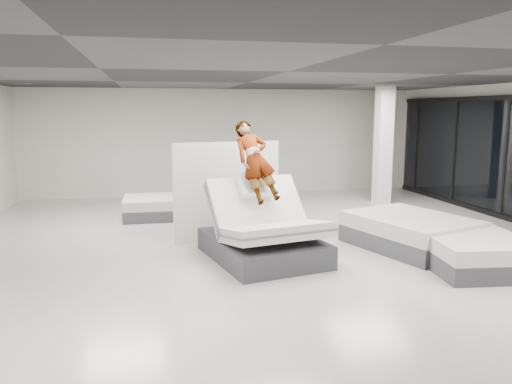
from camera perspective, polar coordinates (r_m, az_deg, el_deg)
room at (r=8.54m, az=3.55°, el=2.81°), size 14.00×14.04×3.20m
hero_bed at (r=8.66m, az=0.88°, el=-4.91°), size 2.09×2.51×1.48m
person at (r=8.79m, az=-0.06°, el=1.46°), size 0.89×1.65×1.15m
remote at (r=8.60m, az=2.23°, el=0.08°), size 0.08×0.15×0.08m
divider_panel at (r=9.86m, az=-3.32°, el=0.05°), size 2.14×0.43×1.96m
flat_bed_right_far at (r=9.85m, az=17.23°, el=-4.39°), size 2.24×2.60×0.61m
flat_bed_right_near at (r=9.05m, az=23.26°, el=-6.12°), size 1.73×2.17×0.55m
flat_bed_left_far at (r=12.29m, az=-10.63°, el=-1.69°), size 1.84×1.39×0.50m
column at (r=14.18m, az=14.33°, el=5.15°), size 0.40×0.40×3.20m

